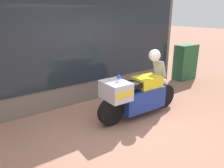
{
  "coord_description": "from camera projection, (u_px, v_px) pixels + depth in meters",
  "views": [
    {
      "loc": [
        -2.58,
        -3.07,
        2.32
      ],
      "look_at": [
        0.28,
        0.82,
        0.73
      ],
      "focal_mm": 35.0,
      "sensor_mm": 36.0,
      "label": 1
    }
  ],
  "objects": [
    {
      "name": "utility_cabinet",
      "position": [
        185.0,
        62.0,
        7.81
      ],
      "size": [
        0.85,
        0.43,
        1.24
      ],
      "primitive_type": "cube",
      "color": "#235633",
      "rests_on": "ground"
    },
    {
      "name": "paramedic_motorcycle",
      "position": [
        136.0,
        95.0,
        4.95
      ],
      "size": [
        2.24,
        0.64,
        1.25
      ],
      "rotation": [
        0.0,
        0.0,
        -0.03
      ],
      "color": "black",
      "rests_on": "ground"
    },
    {
      "name": "window_display",
      "position": [
        90.0,
        80.0,
        6.15
      ],
      "size": [
        5.52,
        0.3,
        2.08
      ],
      "color": "slate",
      "rests_on": "ground"
    },
    {
      "name": "ground_plane",
      "position": [
        124.0,
        130.0,
        4.53
      ],
      "size": [
        60.0,
        60.0,
        0.0
      ],
      "primitive_type": "plane",
      "color": "#9E6B56"
    },
    {
      "name": "white_helmet",
      "position": [
        155.0,
        55.0,
        4.96
      ],
      "size": [
        0.27,
        0.27,
        0.27
      ],
      "primitive_type": "sphere",
      "color": "white",
      "rests_on": "paramedic_motorcycle"
    },
    {
      "name": "shop_building",
      "position": [
        59.0,
        29.0,
        5.21
      ],
      "size": [
        6.89,
        0.55,
        3.85
      ],
      "color": "#6B6056",
      "rests_on": "ground"
    }
  ]
}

